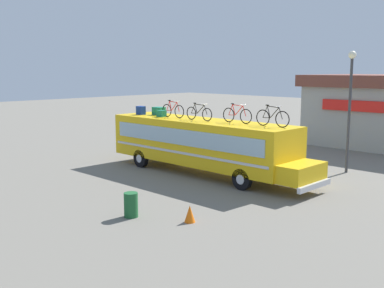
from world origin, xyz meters
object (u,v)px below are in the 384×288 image
luggage_bag_3 (161,114)px  street_lamp (350,95)px  rooftop_bicycle_2 (199,113)px  luggage_bag_2 (159,111)px  rooftop_bicycle_3 (237,115)px  trash_bin (131,205)px  bus (203,143)px  traffic_cone (190,214)px  rooftop_bicycle_4 (272,118)px  luggage_bag_1 (141,110)px  rooftop_bicycle_1 (173,110)px

luggage_bag_3 → street_lamp: bearing=35.3°
rooftop_bicycle_2 → street_lamp: (5.24, 5.55, 0.87)m
luggage_bag_2 → rooftop_bicycle_2: (3.59, -0.50, 0.15)m
luggage_bag_3 → rooftop_bicycle_3: 4.82m
luggage_bag_2 → street_lamp: size_ratio=0.11×
trash_bin → bus: bearing=113.1°
luggage_bag_3 → trash_bin: 9.21m
rooftop_bicycle_3 → luggage_bag_3: bearing=-173.7°
traffic_cone → rooftop_bicycle_4: bearing=98.3°
traffic_cone → luggage_bag_3: bearing=143.8°
bus → rooftop_bicycle_4: size_ratio=6.78×
street_lamp → trash_bin: bearing=-99.9°
rooftop_bicycle_3 → traffic_cone: rooftop_bicycle_3 is taller
luggage_bag_3 → street_lamp: size_ratio=0.07×
luggage_bag_1 → luggage_bag_3: bearing=0.4°
rooftop_bicycle_2 → street_lamp: street_lamp is taller
trash_bin → street_lamp: size_ratio=0.14×
rooftop_bicycle_1 → street_lamp: size_ratio=0.27×
luggage_bag_3 → street_lamp: 9.80m
rooftop_bicycle_1 → luggage_bag_2: bearing=164.7°
bus → rooftop_bicycle_1: size_ratio=7.29×
rooftop_bicycle_3 → trash_bin: size_ratio=1.95×
bus → rooftop_bicycle_1: (-2.06, -0.11, 1.52)m
bus → trash_bin: bearing=-66.9°
rooftop_bicycle_2 → rooftop_bicycle_3: 2.13m
luggage_bag_1 → rooftop_bicycle_3: 6.54m
rooftop_bicycle_4 → trash_bin: rooftop_bicycle_4 is taller
rooftop_bicycle_4 → rooftop_bicycle_1: bearing=-176.6°
trash_bin → rooftop_bicycle_4: bearing=81.9°
bus → street_lamp: bearing=46.3°
trash_bin → rooftop_bicycle_3: bearing=97.9°
luggage_bag_2 → luggage_bag_1: bearing=-144.5°
bus → luggage_bag_3: luggage_bag_3 is taller
traffic_cone → street_lamp: size_ratio=0.10×
rooftop_bicycle_1 → rooftop_bicycle_4: 6.08m
rooftop_bicycle_4 → street_lamp: bearing=77.5°
rooftop_bicycle_2 → bus: bearing=58.3°
luggage_bag_2 → rooftop_bicycle_3: bearing=-0.6°
rooftop_bicycle_2 → street_lamp: 7.68m
trash_bin → luggage_bag_1: bearing=138.2°
rooftop_bicycle_2 → traffic_cone: (5.01, -5.75, -2.81)m
bus → street_lamp: 7.80m
rooftop_bicycle_4 → trash_bin: (-1.03, -7.22, -2.70)m
rooftop_bicycle_3 → traffic_cone: size_ratio=2.89×
rooftop_bicycle_1 → rooftop_bicycle_4: size_ratio=0.93×
rooftop_bicycle_4 → rooftop_bicycle_2: bearing=-174.2°
trash_bin → traffic_cone: (1.93, 1.06, -0.15)m
luggage_bag_1 → rooftop_bicycle_1: size_ratio=0.29×
luggage_bag_2 → rooftop_bicycle_3: rooftop_bicycle_3 is taller
luggage_bag_2 → rooftop_bicycle_1: rooftop_bicycle_1 is taller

